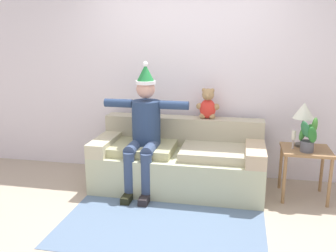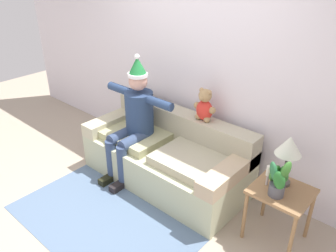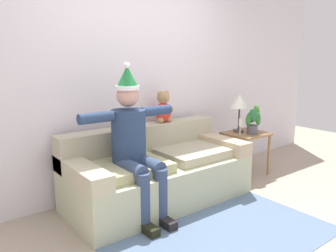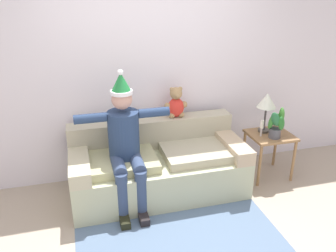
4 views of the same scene
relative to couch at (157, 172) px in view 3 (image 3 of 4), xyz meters
The scene contains 10 objects.
ground_plane 1.06m from the couch, 90.00° to the right, with size 10.00×10.00×0.00m, color tan.
back_wall 1.16m from the couch, 90.00° to the left, with size 7.00×0.10×2.70m, color silver.
couch is the anchor object (origin of this frame).
person_seated 0.62m from the couch, 157.62° to the right, with size 1.02×0.77×1.52m.
teddy_bear 0.78m from the couch, 43.21° to the left, with size 0.29×0.17×0.38m.
side_table 1.46m from the couch, ahead, with size 0.53×0.48×0.58m.
table_lamp 1.55m from the couch, ahead, with size 0.24×0.24×0.51m.
potted_plant 1.51m from the couch, ahead, with size 0.23×0.24×0.40m.
candle_tall 1.36m from the couch, ahead, with size 0.04×0.04×0.21m.
area_rug 1.10m from the couch, 90.00° to the right, with size 2.00×1.14×0.01m, color slate.
Camera 3 is at (-2.05, -1.85, 1.57)m, focal length 35.79 mm.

